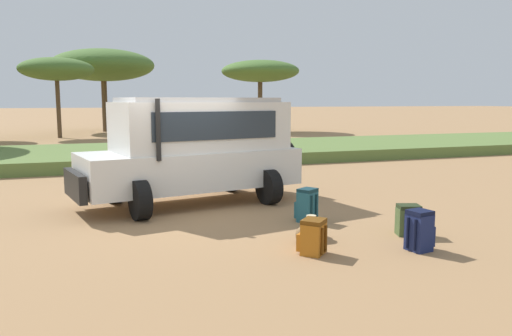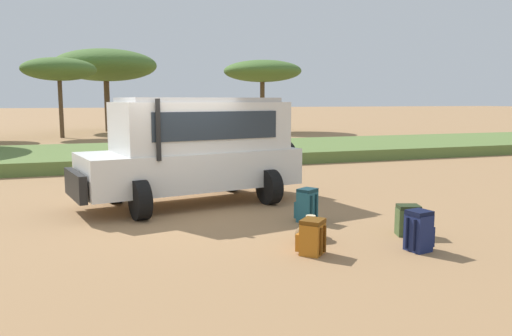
{
  "view_description": "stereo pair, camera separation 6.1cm",
  "coord_description": "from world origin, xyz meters",
  "px_view_note": "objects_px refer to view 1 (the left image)",
  "views": [
    {
      "loc": [
        -2.07,
        -10.24,
        2.38
      ],
      "look_at": [
        1.32,
        -0.68,
        1.0
      ],
      "focal_mm": 35.0,
      "sensor_mm": 36.0,
      "label": 1
    },
    {
      "loc": [
        -2.01,
        -10.26,
        2.38
      ],
      "look_at": [
        1.32,
        -0.68,
        1.0
      ],
      "focal_mm": 35.0,
      "sensor_mm": 36.0,
      "label": 2
    }
  ],
  "objects_px": {
    "backpack_beside_front_wheel": "(408,220)",
    "acacia_tree_centre_back": "(56,69)",
    "backpack_near_rear_wheel": "(420,231)",
    "backpack_cluster_center": "(307,205)",
    "backpack_outermost": "(313,237)",
    "acacia_tree_right_mid": "(103,65)",
    "acacia_tree_far_right": "(260,71)",
    "duffel_bag_low_black_case": "(309,231)",
    "safari_vehicle": "(195,148)"
  },
  "relations": [
    {
      "from": "backpack_outermost",
      "to": "duffel_bag_low_black_case",
      "type": "relative_size",
      "value": 0.84
    },
    {
      "from": "safari_vehicle",
      "to": "backpack_outermost",
      "type": "relative_size",
      "value": 9.86
    },
    {
      "from": "backpack_cluster_center",
      "to": "backpack_near_rear_wheel",
      "type": "relative_size",
      "value": 1.01
    },
    {
      "from": "acacia_tree_centre_back",
      "to": "acacia_tree_right_mid",
      "type": "height_order",
      "value": "acacia_tree_right_mid"
    },
    {
      "from": "backpack_beside_front_wheel",
      "to": "backpack_near_rear_wheel",
      "type": "xyz_separation_m",
      "value": [
        -0.4,
        -0.84,
        0.05
      ]
    },
    {
      "from": "backpack_outermost",
      "to": "acacia_tree_right_mid",
      "type": "relative_size",
      "value": 0.07
    },
    {
      "from": "backpack_near_rear_wheel",
      "to": "backpack_cluster_center",
      "type": "bearing_deg",
      "value": 110.33
    },
    {
      "from": "backpack_beside_front_wheel",
      "to": "acacia_tree_right_mid",
      "type": "bearing_deg",
      "value": 96.15
    },
    {
      "from": "safari_vehicle",
      "to": "backpack_outermost",
      "type": "height_order",
      "value": "safari_vehicle"
    },
    {
      "from": "backpack_near_rear_wheel",
      "to": "acacia_tree_centre_back",
      "type": "height_order",
      "value": "acacia_tree_centre_back"
    },
    {
      "from": "safari_vehicle",
      "to": "backpack_beside_front_wheel",
      "type": "bearing_deg",
      "value": -53.61
    },
    {
      "from": "duffel_bag_low_black_case",
      "to": "backpack_beside_front_wheel",
      "type": "bearing_deg",
      "value": -9.04
    },
    {
      "from": "safari_vehicle",
      "to": "duffel_bag_low_black_case",
      "type": "bearing_deg",
      "value": -72.8
    },
    {
      "from": "backpack_near_rear_wheel",
      "to": "acacia_tree_far_right",
      "type": "height_order",
      "value": "acacia_tree_far_right"
    },
    {
      "from": "duffel_bag_low_black_case",
      "to": "acacia_tree_centre_back",
      "type": "bearing_deg",
      "value": 100.31
    },
    {
      "from": "backpack_beside_front_wheel",
      "to": "duffel_bag_low_black_case",
      "type": "height_order",
      "value": "backpack_beside_front_wheel"
    },
    {
      "from": "backpack_outermost",
      "to": "acacia_tree_far_right",
      "type": "bearing_deg",
      "value": 71.58
    },
    {
      "from": "acacia_tree_far_right",
      "to": "safari_vehicle",
      "type": "bearing_deg",
      "value": -113.18
    },
    {
      "from": "backpack_near_rear_wheel",
      "to": "backpack_beside_front_wheel",
      "type": "bearing_deg",
      "value": 64.36
    },
    {
      "from": "backpack_near_rear_wheel",
      "to": "duffel_bag_low_black_case",
      "type": "bearing_deg",
      "value": 140.97
    },
    {
      "from": "backpack_beside_front_wheel",
      "to": "backpack_near_rear_wheel",
      "type": "distance_m",
      "value": 0.94
    },
    {
      "from": "backpack_beside_front_wheel",
      "to": "acacia_tree_centre_back",
      "type": "bearing_deg",
      "value": 103.87
    },
    {
      "from": "backpack_cluster_center",
      "to": "backpack_outermost",
      "type": "bearing_deg",
      "value": -112.73
    },
    {
      "from": "backpack_outermost",
      "to": "acacia_tree_centre_back",
      "type": "height_order",
      "value": "acacia_tree_centre_back"
    },
    {
      "from": "backpack_beside_front_wheel",
      "to": "acacia_tree_right_mid",
      "type": "relative_size",
      "value": 0.07
    },
    {
      "from": "backpack_near_rear_wheel",
      "to": "acacia_tree_right_mid",
      "type": "xyz_separation_m",
      "value": [
        -3.13,
        33.65,
        4.68
      ]
    },
    {
      "from": "acacia_tree_right_mid",
      "to": "backpack_near_rear_wheel",
      "type": "bearing_deg",
      "value": -84.68
    },
    {
      "from": "duffel_bag_low_black_case",
      "to": "acacia_tree_right_mid",
      "type": "xyz_separation_m",
      "value": [
        -1.74,
        32.52,
        4.84
      ]
    },
    {
      "from": "acacia_tree_far_right",
      "to": "backpack_beside_front_wheel",
      "type": "bearing_deg",
      "value": -104.85
    },
    {
      "from": "backpack_outermost",
      "to": "duffel_bag_low_black_case",
      "type": "xyz_separation_m",
      "value": [
        0.29,
        0.73,
        -0.11
      ]
    },
    {
      "from": "safari_vehicle",
      "to": "backpack_outermost",
      "type": "bearing_deg",
      "value": -79.07
    },
    {
      "from": "backpack_near_rear_wheel",
      "to": "backpack_outermost",
      "type": "relative_size",
      "value": 1.18
    },
    {
      "from": "acacia_tree_centre_back",
      "to": "duffel_bag_low_black_case",
      "type": "bearing_deg",
      "value": -79.69
    },
    {
      "from": "backpack_beside_front_wheel",
      "to": "backpack_near_rear_wheel",
      "type": "height_order",
      "value": "backpack_near_rear_wheel"
    },
    {
      "from": "acacia_tree_right_mid",
      "to": "acacia_tree_far_right",
      "type": "distance_m",
      "value": 11.9
    },
    {
      "from": "backpack_cluster_center",
      "to": "acacia_tree_far_right",
      "type": "xyz_separation_m",
      "value": [
        8.85,
        27.07,
        4.21
      ]
    },
    {
      "from": "duffel_bag_low_black_case",
      "to": "acacia_tree_right_mid",
      "type": "bearing_deg",
      "value": 93.06
    },
    {
      "from": "backpack_outermost",
      "to": "acacia_tree_centre_back",
      "type": "distance_m",
      "value": 28.0
    },
    {
      "from": "backpack_cluster_center",
      "to": "acacia_tree_right_mid",
      "type": "xyz_separation_m",
      "value": [
        -2.26,
        31.3,
        4.68
      ]
    },
    {
      "from": "backpack_outermost",
      "to": "acacia_tree_centre_back",
      "type": "bearing_deg",
      "value": 99.45
    },
    {
      "from": "duffel_bag_low_black_case",
      "to": "acacia_tree_far_right",
      "type": "bearing_deg",
      "value": 71.67
    },
    {
      "from": "backpack_cluster_center",
      "to": "acacia_tree_right_mid",
      "type": "distance_m",
      "value": 31.73
    },
    {
      "from": "safari_vehicle",
      "to": "backpack_cluster_center",
      "type": "bearing_deg",
      "value": -56.15
    },
    {
      "from": "backpack_near_rear_wheel",
      "to": "duffel_bag_low_black_case",
      "type": "xyz_separation_m",
      "value": [
        -1.39,
        1.13,
        -0.16
      ]
    },
    {
      "from": "backpack_beside_front_wheel",
      "to": "acacia_tree_centre_back",
      "type": "distance_m",
      "value": 27.99
    },
    {
      "from": "backpack_beside_front_wheel",
      "to": "backpack_outermost",
      "type": "relative_size",
      "value": 0.98
    },
    {
      "from": "duffel_bag_low_black_case",
      "to": "backpack_cluster_center",
      "type": "bearing_deg",
      "value": 66.73
    },
    {
      "from": "backpack_beside_front_wheel",
      "to": "backpack_near_rear_wheel",
      "type": "relative_size",
      "value": 0.83
    },
    {
      "from": "duffel_bag_low_black_case",
      "to": "acacia_tree_right_mid",
      "type": "distance_m",
      "value": 32.93
    },
    {
      "from": "duffel_bag_low_black_case",
      "to": "acacia_tree_right_mid",
      "type": "height_order",
      "value": "acacia_tree_right_mid"
    }
  ]
}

